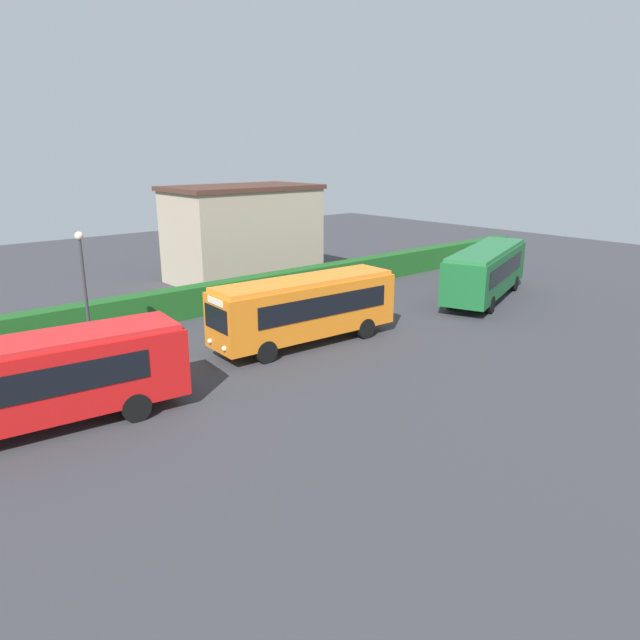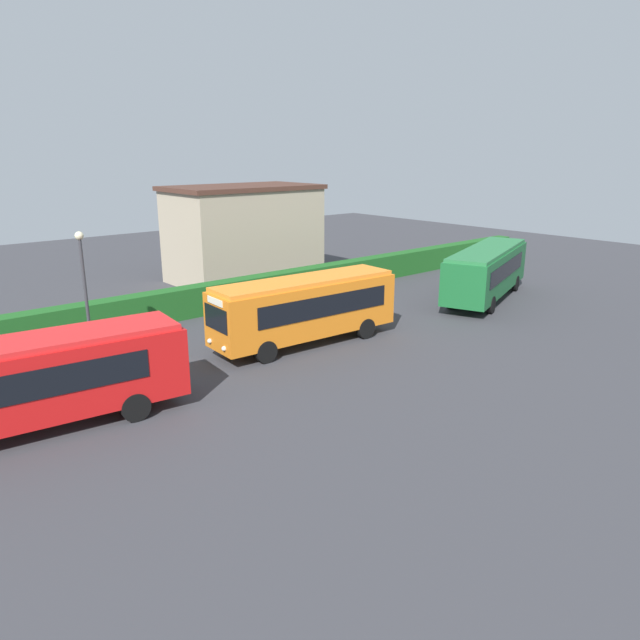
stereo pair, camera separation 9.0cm
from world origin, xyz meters
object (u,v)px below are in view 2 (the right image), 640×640
(bus_red, at_px, (21,381))
(bus_orange, at_px, (305,307))
(bus_green, at_px, (487,270))
(person_center, at_px, (248,318))
(lamppost, at_px, (84,281))
(person_left, at_px, (217,328))

(bus_red, relative_size, bus_orange, 1.12)
(bus_orange, relative_size, bus_green, 0.90)
(bus_green, bearing_deg, bus_red, 161.96)
(person_center, bearing_deg, bus_orange, -54.55)
(person_center, distance_m, lamppost, 7.72)
(person_left, relative_size, person_center, 0.97)
(lamppost, bearing_deg, bus_orange, -28.27)
(bus_red, xyz_separation_m, person_left, (9.25, 3.51, -0.88))
(person_center, bearing_deg, bus_red, -150.12)
(bus_orange, distance_m, bus_green, 13.98)
(bus_orange, height_order, lamppost, lamppost)
(bus_green, distance_m, person_left, 17.59)
(bus_green, xyz_separation_m, person_left, (-17.36, 2.67, -0.91))
(bus_orange, relative_size, lamppost, 1.69)
(person_center, height_order, lamppost, lamppost)
(bus_green, distance_m, person_center, 15.66)
(person_center, xyz_separation_m, lamppost, (-7.08, 1.71, 2.56))
(bus_red, xyz_separation_m, lamppost, (4.22, 5.76, 1.69))
(bus_green, relative_size, person_left, 6.07)
(bus_green, height_order, person_center, bus_green)
(bus_green, bearing_deg, bus_orange, 158.50)
(person_left, distance_m, lamppost, 6.08)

